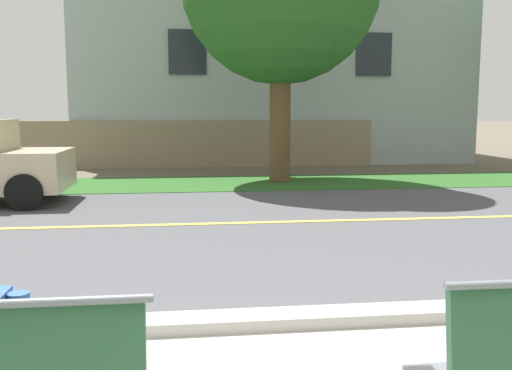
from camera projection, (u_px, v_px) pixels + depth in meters
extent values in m
plane|color=#665B4C|center=(214.00, 207.00, 10.07)|extent=(140.00, 140.00, 0.00)
cube|color=#ADA89E|center=(248.00, 321.00, 4.50)|extent=(44.00, 0.30, 0.11)
cube|color=#515156|center=(218.00, 224.00, 8.59)|extent=(52.00, 8.00, 0.01)
cube|color=#E0CC4C|center=(218.00, 223.00, 8.59)|extent=(48.00, 0.14, 0.01)
cube|color=#2D6026|center=(207.00, 183.00, 13.25)|extent=(48.00, 2.80, 0.02)
cylinder|color=#33599E|center=(21.00, 345.00, 2.40)|extent=(0.09, 0.09, 0.46)
cylinder|color=black|center=(25.00, 192.00, 9.70)|extent=(0.64, 0.18, 0.64)
cylinder|color=black|center=(48.00, 180.00, 11.35)|extent=(0.64, 0.18, 0.64)
cylinder|color=brown|center=(280.00, 122.00, 13.39)|extent=(0.50, 0.50, 2.87)
cylinder|color=brown|center=(280.00, 19.00, 14.07)|extent=(0.32, 0.32, 7.91)
cube|color=gray|center=(157.00, 144.00, 16.86)|extent=(13.00, 0.36, 1.40)
cube|color=#A3ADB2|center=(267.00, 71.00, 20.15)|extent=(12.56, 6.40, 6.16)
cube|color=#232833|center=(187.00, 52.00, 16.59)|extent=(1.10, 0.06, 1.30)
cube|color=#232833|center=(374.00, 54.00, 17.27)|extent=(1.10, 0.06, 1.30)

